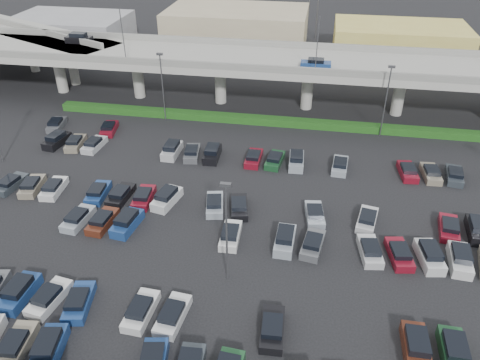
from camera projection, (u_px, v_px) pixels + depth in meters
name	position (u px, v px, depth m)	size (l,w,h in m)	color
ground	(242.00, 225.00, 49.48)	(280.00, 280.00, 0.00)	black
overpass	(275.00, 64.00, 72.45)	(150.00, 13.00, 15.80)	gray
on_ramp	(11.00, 31.00, 89.22)	(50.93, 30.13, 8.80)	gray
hedge	(270.00, 121.00, 70.01)	(66.00, 1.60, 1.10)	#153710
parked_cars	(220.00, 244.00, 45.94)	(63.14, 41.68, 1.67)	#4F2215
light_poles	(206.00, 161.00, 48.41)	(66.90, 48.38, 10.30)	#47474C
distant_buildings	(350.00, 37.00, 97.18)	(138.00, 24.00, 9.00)	gray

